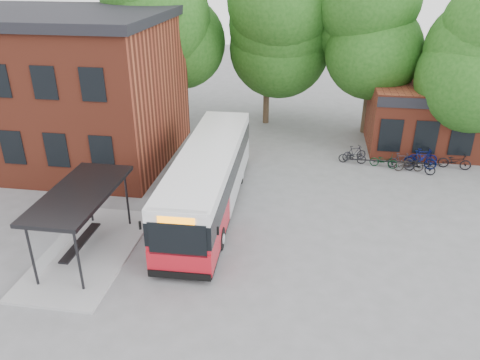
# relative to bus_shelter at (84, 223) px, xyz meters

# --- Properties ---
(ground) EXTENTS (100.00, 100.00, 0.00)m
(ground) POSITION_rel_bus_shelter_xyz_m (4.50, 1.00, -1.45)
(ground) COLOR slate
(station_building) EXTENTS (18.40, 10.40, 8.50)m
(station_building) POSITION_rel_bus_shelter_xyz_m (-8.50, 10.00, 2.80)
(station_building) COLOR maroon
(station_building) RESTS_ON ground
(bus_shelter) EXTENTS (3.60, 7.00, 2.90)m
(bus_shelter) POSITION_rel_bus_shelter_xyz_m (0.00, 0.00, 0.00)
(bus_shelter) COLOR black
(bus_shelter) RESTS_ON ground
(bike_rail) EXTENTS (5.20, 0.10, 0.38)m
(bike_rail) POSITION_rel_bus_shelter_xyz_m (13.78, 11.00, -1.26)
(bike_rail) COLOR black
(bike_rail) RESTS_ON ground
(tree_0) EXTENTS (7.92, 7.92, 11.00)m
(tree_0) POSITION_rel_bus_shelter_xyz_m (-1.50, 17.00, 4.05)
(tree_0) COLOR #1C4D14
(tree_0) RESTS_ON ground
(tree_1) EXTENTS (7.92, 7.92, 10.40)m
(tree_1) POSITION_rel_bus_shelter_xyz_m (5.50, 18.00, 3.75)
(tree_1) COLOR #1C4D14
(tree_1) RESTS_ON ground
(tree_2) EXTENTS (7.92, 7.92, 11.00)m
(tree_2) POSITION_rel_bus_shelter_xyz_m (12.50, 17.00, 4.05)
(tree_2) COLOR #1C4D14
(tree_2) RESTS_ON ground
(tree_3) EXTENTS (7.04, 7.04, 9.28)m
(tree_3) POSITION_rel_bus_shelter_xyz_m (17.50, 13.00, 3.19)
(tree_3) COLOR #1C4D14
(tree_3) RESTS_ON ground
(city_bus) EXTENTS (2.82, 12.06, 3.05)m
(city_bus) POSITION_rel_bus_shelter_xyz_m (4.15, 4.58, 0.08)
(city_bus) COLOR red
(city_bus) RESTS_ON ground
(bicycle_0) EXTENTS (1.64, 0.65, 0.85)m
(bicycle_0) POSITION_rel_bus_shelter_xyz_m (11.38, 11.25, -1.03)
(bicycle_0) COLOR black
(bicycle_0) RESTS_ON ground
(bicycle_1) EXTENTS (1.59, 1.02, 0.93)m
(bicycle_1) POSITION_rel_bus_shelter_xyz_m (11.51, 11.73, -0.98)
(bicycle_1) COLOR black
(bicycle_1) RESTS_ON ground
(bicycle_2) EXTENTS (1.66, 0.90, 0.83)m
(bicycle_2) POSITION_rel_bus_shelter_xyz_m (13.13, 10.90, -1.04)
(bicycle_2) COLOR black
(bicycle_2) RESTS_ON ground
(bicycle_3) EXTENTS (1.51, 0.47, 0.90)m
(bicycle_3) POSITION_rel_bus_shelter_xyz_m (14.12, 11.03, -1.00)
(bicycle_3) COLOR #25242C
(bicycle_3) RESTS_ON ground
(bicycle_4) EXTENTS (1.70, 0.73, 0.87)m
(bicycle_4) POSITION_rel_bus_shelter_xyz_m (14.50, 10.54, -1.01)
(bicycle_4) COLOR black
(bicycle_4) RESTS_ON ground
(bicycle_5) EXTENTS (1.86, 0.85, 1.08)m
(bicycle_5) POSITION_rel_bus_shelter_xyz_m (15.21, 11.07, -0.91)
(bicycle_5) COLOR #050E3A
(bicycle_5) RESTS_ON ground
(bicycle_6) EXTENTS (1.85, 1.27, 0.92)m
(bicycle_6) POSITION_rel_bus_shelter_xyz_m (15.07, 10.43, -0.99)
(bicycle_6) COLOR black
(bicycle_6) RESTS_ON ground
(bicycle_7) EXTENTS (1.72, 0.59, 1.02)m
(bicycle_7) POSITION_rel_bus_shelter_xyz_m (15.44, 11.63, -0.94)
(bicycle_7) COLOR #070C42
(bicycle_7) RESTS_ON ground
(bicycle_extra_0) EXTENTS (1.87, 0.92, 0.94)m
(bicycle_extra_0) POSITION_rel_bus_shelter_xyz_m (17.16, 11.33, -0.98)
(bicycle_extra_0) COLOR black
(bicycle_extra_0) RESTS_ON ground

